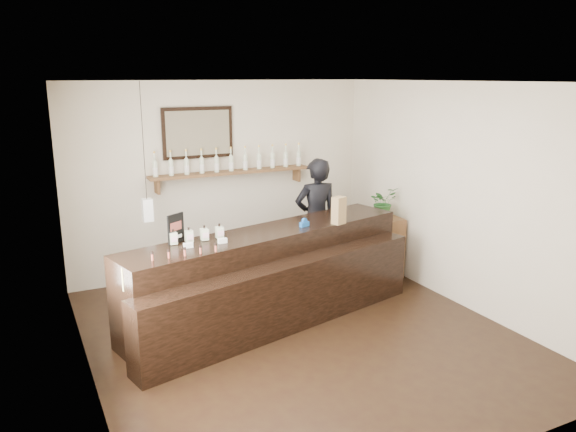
# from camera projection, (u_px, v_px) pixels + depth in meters

# --- Properties ---
(ground) EXTENTS (5.00, 5.00, 0.00)m
(ground) POSITION_uv_depth(u_px,v_px,m) (300.00, 334.00, 6.39)
(ground) COLOR black
(ground) RESTS_ON ground
(room_shell) EXTENTS (5.00, 5.00, 5.00)m
(room_shell) POSITION_uv_depth(u_px,v_px,m) (301.00, 187.00, 5.97)
(room_shell) COLOR beige
(room_shell) RESTS_ON ground
(back_wall_decor) EXTENTS (2.66, 0.96, 1.69)m
(back_wall_decor) POSITION_uv_depth(u_px,v_px,m) (214.00, 156.00, 7.96)
(back_wall_decor) COLOR brown
(back_wall_decor) RESTS_ON ground
(counter) EXTENTS (3.84, 1.88, 1.23)m
(counter) POSITION_uv_depth(u_px,v_px,m) (273.00, 279.00, 6.72)
(counter) COLOR black
(counter) RESTS_ON ground
(promo_sign) EXTENTS (0.21, 0.14, 0.33)m
(promo_sign) POSITION_uv_depth(u_px,v_px,m) (176.00, 228.00, 6.18)
(promo_sign) COLOR black
(promo_sign) RESTS_ON counter
(paper_bag) EXTENTS (0.19, 0.16, 0.34)m
(paper_bag) POSITION_uv_depth(u_px,v_px,m) (339.00, 210.00, 6.98)
(paper_bag) COLOR #9B7B4B
(paper_bag) RESTS_ON counter
(tape_dispenser) EXTENTS (0.14, 0.09, 0.11)m
(tape_dispenser) POSITION_uv_depth(u_px,v_px,m) (304.00, 223.00, 6.88)
(tape_dispenser) COLOR #1755A7
(tape_dispenser) RESTS_ON counter
(side_cabinet) EXTENTS (0.47, 0.63, 0.87)m
(side_cabinet) POSITION_uv_depth(u_px,v_px,m) (381.00, 245.00, 8.24)
(side_cabinet) COLOR brown
(side_cabinet) RESTS_ON ground
(potted_plant) EXTENTS (0.43, 0.39, 0.44)m
(potted_plant) POSITION_uv_depth(u_px,v_px,m) (383.00, 202.00, 8.08)
(potted_plant) COLOR #275D25
(potted_plant) RESTS_ON side_cabinet
(shopkeeper) EXTENTS (0.77, 0.54, 1.98)m
(shopkeeper) POSITION_uv_depth(u_px,v_px,m) (316.00, 211.00, 7.95)
(shopkeeper) COLOR black
(shopkeeper) RESTS_ON ground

